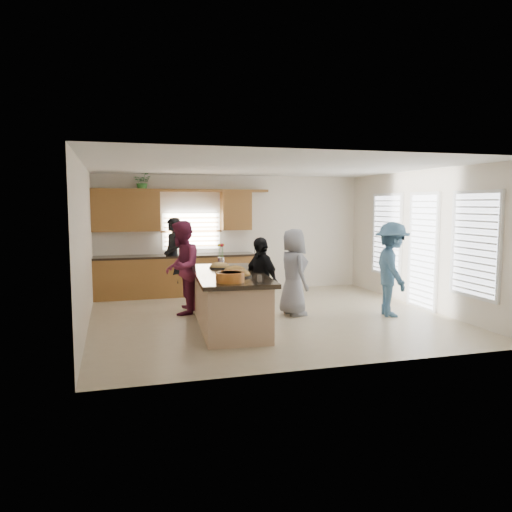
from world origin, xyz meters
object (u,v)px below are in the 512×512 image
object	(u,v)px
woman_left_front	(260,281)
woman_left_mid	(182,268)
salad_bowl	(230,277)
woman_left_back	(173,257)
island	(229,302)
woman_right_front	(293,272)
woman_right_back	(392,269)

from	to	relation	value
woman_left_front	woman_left_mid	bearing A→B (deg)	-156.19
salad_bowl	woman_left_front	size ratio (longest dim) A/B	0.28
woman_left_back	woman_left_front	world-z (taller)	woman_left_back
island	woman_right_front	bearing A→B (deg)	29.10
woman_left_mid	woman_right_back	distance (m)	4.00
island	woman_left_mid	size ratio (longest dim) A/B	1.54
woman_left_front	woman_right_front	size ratio (longest dim) A/B	0.94
woman_left_back	woman_left_front	bearing A→B (deg)	4.70
woman_right_back	woman_left_mid	bearing A→B (deg)	86.08
woman_right_front	salad_bowl	bearing A→B (deg)	130.36
woman_left_mid	woman_left_back	bearing A→B (deg)	-162.75
woman_left_back	woman_left_mid	size ratio (longest dim) A/B	1.01
salad_bowl	island	bearing A→B (deg)	77.72
woman_left_front	woman_left_back	bearing A→B (deg)	-179.45
woman_left_back	woman_left_mid	world-z (taller)	woman_left_back
island	woman_right_front	world-z (taller)	woman_right_front
woman_left_back	island	bearing A→B (deg)	-4.99
woman_left_front	woman_right_front	bearing A→B (deg)	106.20
woman_left_back	woman_right_back	world-z (taller)	woman_left_back
island	woman_left_back	size ratio (longest dim) A/B	1.53
island	woman_right_front	distance (m)	1.58
salad_bowl	woman_left_back	size ratio (longest dim) A/B	0.24
island	woman_right_back	bearing A→B (deg)	5.54
woman_right_back	woman_right_front	xyz separation A→B (m)	(-1.76, 0.59, -0.07)
woman_left_mid	woman_right_front	xyz separation A→B (m)	(2.04, -0.67, -0.08)
salad_bowl	woman_left_back	bearing A→B (deg)	95.11
island	woman_left_front	bearing A→B (deg)	8.24
woman_right_back	island	bearing A→B (deg)	105.31
woman_left_mid	island	bearing A→B (deg)	44.86
salad_bowl	woman_left_mid	world-z (taller)	woman_left_mid
salad_bowl	woman_left_mid	distance (m)	2.33
woman_left_back	woman_left_mid	xyz separation A→B (m)	(-0.05, -1.87, -0.00)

